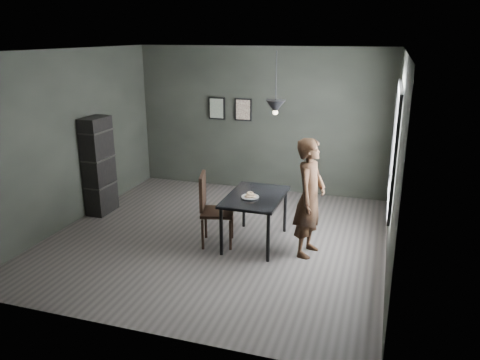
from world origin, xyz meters
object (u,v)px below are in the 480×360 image
(cafe_table, at_px, (255,201))
(white_plate, at_px, (250,197))
(woman, at_px, (310,198))
(shelf_unit, at_px, (99,166))
(pendant_lamp, at_px, (275,107))
(wood_chair, at_px, (211,205))

(cafe_table, height_order, white_plate, white_plate)
(cafe_table, xyz_separation_m, woman, (0.82, -0.12, 0.17))
(white_plate, xyz_separation_m, shelf_unit, (-2.88, 0.53, 0.09))
(cafe_table, relative_size, white_plate, 5.22)
(white_plate, height_order, pendant_lamp, pendant_lamp)
(wood_chair, height_order, pendant_lamp, pendant_lamp)
(woman, xyz_separation_m, pendant_lamp, (-0.57, 0.22, 1.21))
(wood_chair, bearing_deg, shelf_unit, 149.18)
(white_plate, distance_m, shelf_unit, 2.93)
(white_plate, height_order, woman, woman)
(woman, relative_size, pendant_lamp, 1.95)
(cafe_table, bearing_deg, woman, -8.03)
(pendant_lamp, bearing_deg, shelf_unit, 174.25)
(wood_chair, bearing_deg, pendant_lamp, 5.67)
(shelf_unit, bearing_deg, woman, -7.85)
(white_plate, relative_size, wood_chair, 0.21)
(cafe_table, xyz_separation_m, white_plate, (-0.04, -0.11, 0.08))
(pendant_lamp, bearing_deg, wood_chair, -159.17)
(white_plate, xyz_separation_m, pendant_lamp, (0.29, 0.21, 1.29))
(pendant_lamp, bearing_deg, cafe_table, -158.20)
(white_plate, distance_m, pendant_lamp, 1.35)
(white_plate, relative_size, pendant_lamp, 0.27)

